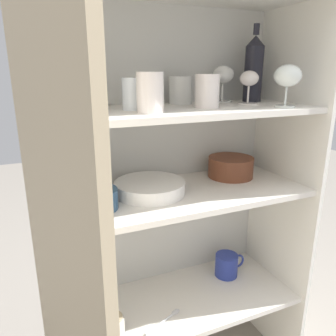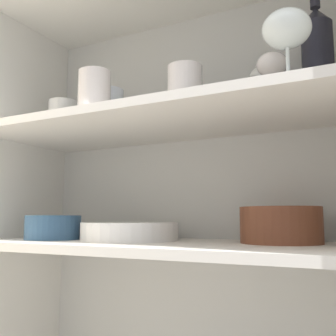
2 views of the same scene
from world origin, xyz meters
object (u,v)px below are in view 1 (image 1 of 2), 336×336
Objects in this scene: plate_stack_white at (150,187)px; coffee_mug_primary at (227,265)px; mixing_bowl_large at (231,166)px; serving_bowl_small at (94,198)px; storage_jar at (113,327)px; wine_bottle at (254,69)px.

plate_stack_white is 0.57m from coffee_mug_primary.
mixing_bowl_large reaches higher than plate_stack_white.
serving_bowl_small is 1.74× the size of storage_jar.
wine_bottle is 0.84m from coffee_mug_primary.
serving_bowl_small reaches higher than coffee_mug_primary.
plate_stack_white is at bearing 30.90° from storage_jar.
serving_bowl_small reaches higher than storage_jar.
plate_stack_white is 1.70× the size of serving_bowl_small.
coffee_mug_primary is (0.37, 0.04, -0.43)m from plate_stack_white.
mixing_bowl_large is at bearing 16.06° from storage_jar.
storage_jar is (0.02, -0.05, -0.45)m from serving_bowl_small.
plate_stack_white reaches higher than coffee_mug_primary.
mixing_bowl_large is 0.73m from storage_jar.
coffee_mug_primary is (-0.09, -0.03, -0.83)m from wine_bottle.
plate_stack_white is (-0.46, -0.07, -0.40)m from wine_bottle.
coffee_mug_primary is at bearing 9.53° from serving_bowl_small.
wine_bottle reaches higher than serving_bowl_small.
mixing_bowl_large reaches higher than serving_bowl_small.
coffee_mug_primary is at bearing -69.90° from mixing_bowl_large.
wine_bottle is 1.07m from storage_jar.
coffee_mug_primary is at bearing 6.29° from plate_stack_white.
wine_bottle reaches higher than mixing_bowl_large.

